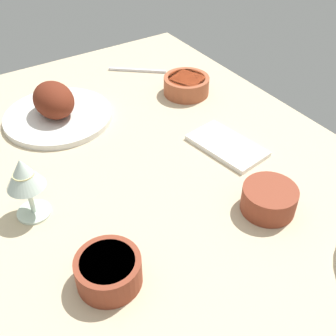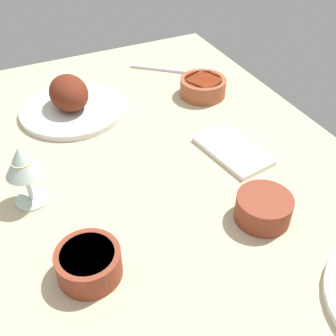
# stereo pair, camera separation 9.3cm
# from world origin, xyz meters

# --- Properties ---
(dining_table) EXTENTS (1.40, 0.90, 0.04)m
(dining_table) POSITION_xyz_m (0.00, 0.00, 0.02)
(dining_table) COLOR #C6B28E
(dining_table) RESTS_ON ground
(plate_near_viewer) EXTENTS (0.29, 0.29, 0.10)m
(plate_near_viewer) POSITION_xyz_m (-0.36, -0.12, 0.07)
(plate_near_viewer) COLOR silver
(plate_near_viewer) RESTS_ON dining_table
(bowl_pasta) EXTENTS (0.11, 0.11, 0.05)m
(bowl_pasta) POSITION_xyz_m (0.20, 0.11, 0.07)
(bowl_pasta) COLOR brown
(bowl_pasta) RESTS_ON dining_table
(bowl_cream) EXTENTS (0.12, 0.12, 0.06)m
(bowl_cream) POSITION_xyz_m (0.18, -0.24, 0.07)
(bowl_cream) COLOR brown
(bowl_cream) RESTS_ON dining_table
(bowl_sauce) EXTENTS (0.13, 0.13, 0.05)m
(bowl_sauce) POSITION_xyz_m (-0.28, 0.25, 0.07)
(bowl_sauce) COLOR #A35133
(bowl_sauce) RESTS_ON dining_table
(wine_glass) EXTENTS (0.08, 0.08, 0.14)m
(wine_glass) POSITION_xyz_m (-0.05, -0.30, 0.14)
(wine_glass) COLOR silver
(wine_glass) RESTS_ON dining_table
(folded_napkin) EXTENTS (0.20, 0.13, 0.01)m
(folded_napkin) POSITION_xyz_m (-0.01, 0.18, 0.05)
(folded_napkin) COLOR white
(folded_napkin) RESTS_ON dining_table
(fork_loose) EXTENTS (0.13, 0.15, 0.01)m
(fork_loose) POSITION_xyz_m (-0.48, 0.19, 0.04)
(fork_loose) COLOR silver
(fork_loose) RESTS_ON dining_table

